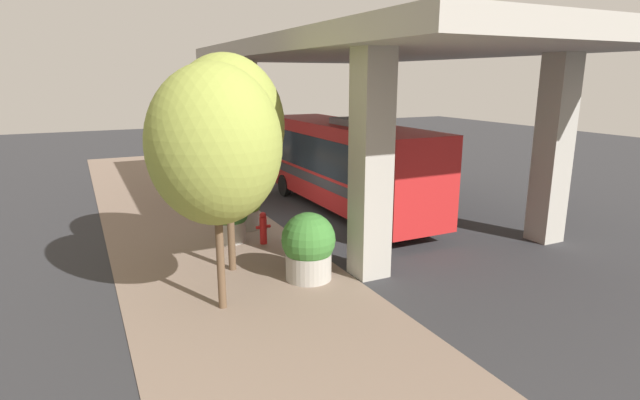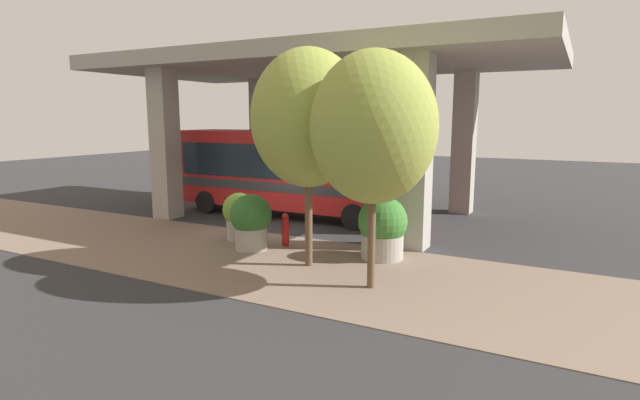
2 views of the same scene
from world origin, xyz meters
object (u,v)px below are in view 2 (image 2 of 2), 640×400
Objects in this scene: bus at (292,168)px; street_tree_near at (373,128)px; planter_front at (251,221)px; planter_back at (383,228)px; fire_hydrant at (285,230)px; street_tree_far at (308,119)px; planter_middle at (239,215)px.

street_tree_near is (-6.96, -6.47, 1.85)m from bus.
planter_front is 4.18m from planter_back.
fire_hydrant is 0.18× the size of street_tree_far.
fire_hydrant is 1.22m from planter_front.
street_tree_far reaches higher than bus.
fire_hydrant is 0.61× the size of planter_front.
bus is 1.75× the size of street_tree_far.
street_tree_far is at bearing 68.08° from street_tree_near.
bus is at bearing 42.93° from street_tree_near.
street_tree_far is at bearing -145.20° from bus.
bus reaches higher than planter_middle.
street_tree_near is (-2.61, -0.70, 3.00)m from planter_back.
planter_back is 0.31× the size of street_tree_far.
planter_back is 4.04m from street_tree_near.
street_tree_near reaches higher than fire_hydrant.
street_tree_far reaches higher than planter_back.
planter_middle reaches higher than fire_hydrant.
fire_hydrant is (-4.46, -2.43, -1.53)m from bus.
street_tree_near is at bearing -113.09° from planter_middle.
planter_back is 0.33× the size of street_tree_near.
planter_front is 1.49m from planter_middle.
planter_middle is 7.13m from street_tree_near.
planter_front is at bearing 142.29° from fire_hydrant.
bus is 7.32m from planter_back.
street_tree_far is (-1.70, 1.57, 3.22)m from planter_back.
bus is 5.76m from planter_front.
street_tree_near is (-2.50, -4.04, 3.38)m from fire_hydrant.
planter_back reaches higher than planter_front.
planter_front is (-5.37, -1.72, -1.15)m from bus.
planter_front is at bearing 104.20° from planter_back.
planter_back is at bearing -75.80° from planter_front.
street_tree_far is (-1.59, -1.77, 3.60)m from fire_hydrant.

